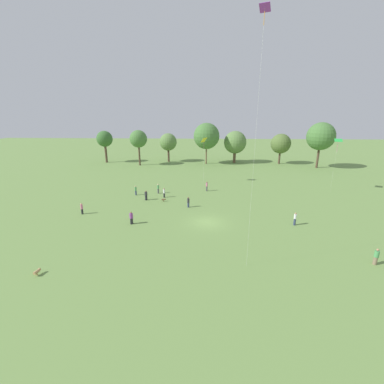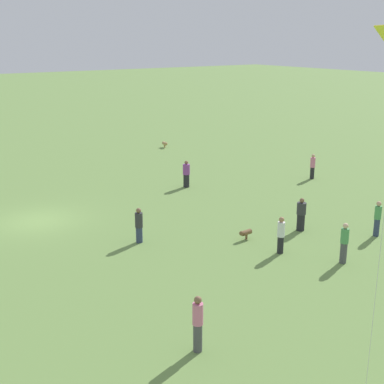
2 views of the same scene
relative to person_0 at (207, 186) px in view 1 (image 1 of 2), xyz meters
name	(u,v)px [view 1 (image 1 of 2)]	position (x,y,z in m)	size (l,w,h in m)	color
ground_plane	(207,222)	(-0.05, -14.81, -0.96)	(240.00, 240.00, 0.00)	#6B8E47
tree_0	(105,139)	(-30.21, 28.61, 6.01)	(4.66, 4.66, 9.40)	brown
tree_1	(138,139)	(-19.04, 24.70, 6.46)	(4.84, 4.84, 9.90)	brown
tree_2	(168,142)	(-11.49, 30.52, 5.04)	(5.16, 5.16, 8.62)	brown
tree_3	(207,136)	(0.02, 27.76, 7.08)	(7.42, 7.42, 11.76)	brown
tree_4	(235,142)	(8.52, 29.85, 5.13)	(6.59, 6.59, 9.41)	brown
tree_5	(281,144)	(21.56, 28.79, 4.92)	(5.66, 5.66, 8.74)	brown
tree_6	(321,136)	(30.25, 23.36, 7.51)	(7.27, 7.27, 12.13)	brown
person_0	(207,186)	(0.00, 0.00, 0.00)	(0.47, 0.47, 1.88)	#4C4C51
person_1	(136,190)	(-12.97, -3.20, -0.05)	(0.46, 0.46, 1.78)	#333D5B
person_2	(376,257)	(16.51, -24.32, -0.10)	(0.59, 0.59, 1.73)	#847056
person_3	(146,195)	(-10.49, -5.87, -0.13)	(0.66, 0.66, 1.70)	#232328
person_4	(82,209)	(-18.58, -12.69, -0.08)	(0.37, 0.37, 1.73)	#232328
person_5	(295,219)	(11.66, -15.18, -0.06)	(0.49, 0.49, 1.79)	#333D5B
person_6	(188,202)	(-2.99, -9.06, -0.10)	(0.47, 0.47, 1.71)	#333D5B
person_7	(164,193)	(-7.59, -4.30, -0.09)	(0.46, 0.46, 1.72)	#232328
person_8	(131,218)	(-10.28, -15.86, -0.10)	(0.49, 0.49, 1.75)	#232328
person_9	(158,189)	(-9.06, -1.96, -0.04)	(0.37, 0.37, 1.81)	#4C4C51
kite_0	(338,141)	(23.76, 1.04, 8.50)	(1.64, 1.60, 9.90)	green
kite_1	(204,141)	(-0.66, 5.64, 7.99)	(1.38, 1.46, 9.62)	yellow
kite_2	(263,35)	(3.75, -25.09, 19.10)	(1.00, 0.94, 22.07)	purple
dog_0	(164,199)	(-7.35, -6.46, -0.61)	(0.74, 0.31, 0.51)	brown
dog_1	(37,271)	(-15.91, -27.57, -0.60)	(0.41, 0.79, 0.53)	tan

